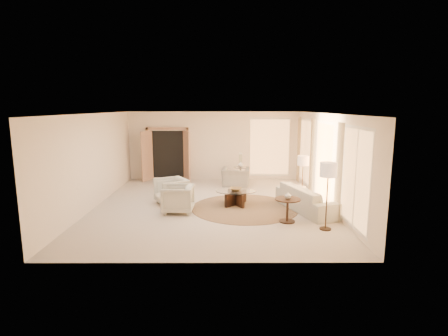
{
  "coord_description": "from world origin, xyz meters",
  "views": [
    {
      "loc": [
        0.36,
        -10.37,
        3.0
      ],
      "look_at": [
        0.4,
        0.4,
        1.1
      ],
      "focal_mm": 28.0,
      "sensor_mm": 36.0,
      "label": 1
    }
  ],
  "objects_px": {
    "accent_chair": "(236,174)",
    "side_table": "(241,173)",
    "sofa": "(309,199)",
    "end_table": "(287,206)",
    "armchair_right": "(178,198)",
    "armchair_left": "(171,190)",
    "side_vase": "(241,164)",
    "end_vase": "(288,195)",
    "coffee_table": "(236,196)",
    "floor_lamp_near": "(303,163)",
    "bowl": "(236,189)",
    "floor_lamp_far": "(328,173)"
  },
  "relations": [
    {
      "from": "sofa",
      "to": "floor_lamp_near",
      "type": "xyz_separation_m",
      "value": [
        0.03,
        1.01,
        0.9
      ]
    },
    {
      "from": "side_vase",
      "to": "sofa",
      "type": "bearing_deg",
      "value": -64.23
    },
    {
      "from": "floor_lamp_far",
      "to": "side_table",
      "type": "bearing_deg",
      "value": 108.93
    },
    {
      "from": "end_table",
      "to": "side_table",
      "type": "xyz_separation_m",
      "value": [
        -0.99,
        4.76,
        -0.04
      ]
    },
    {
      "from": "coffee_table",
      "to": "sofa",
      "type": "bearing_deg",
      "value": -15.15
    },
    {
      "from": "coffee_table",
      "to": "floor_lamp_near",
      "type": "distance_m",
      "value": 2.39
    },
    {
      "from": "armchair_right",
      "to": "side_vase",
      "type": "height_order",
      "value": "same"
    },
    {
      "from": "sofa",
      "to": "coffee_table",
      "type": "height_order",
      "value": "sofa"
    },
    {
      "from": "armchair_right",
      "to": "bowl",
      "type": "distance_m",
      "value": 1.84
    },
    {
      "from": "end_vase",
      "to": "side_vase",
      "type": "bearing_deg",
      "value": 101.73
    },
    {
      "from": "side_table",
      "to": "floor_lamp_near",
      "type": "relative_size",
      "value": 0.44
    },
    {
      "from": "side_vase",
      "to": "bowl",
      "type": "bearing_deg",
      "value": -95.52
    },
    {
      "from": "sofa",
      "to": "floor_lamp_far",
      "type": "relative_size",
      "value": 1.45
    },
    {
      "from": "floor_lamp_near",
      "to": "end_vase",
      "type": "height_order",
      "value": "floor_lamp_near"
    },
    {
      "from": "armchair_left",
      "to": "side_table",
      "type": "relative_size",
      "value": 1.38
    },
    {
      "from": "accent_chair",
      "to": "bowl",
      "type": "distance_m",
      "value": 2.68
    },
    {
      "from": "end_vase",
      "to": "armchair_left",
      "type": "bearing_deg",
      "value": 152.13
    },
    {
      "from": "floor_lamp_near",
      "to": "bowl",
      "type": "bearing_deg",
      "value": -168.32
    },
    {
      "from": "armchair_right",
      "to": "armchair_left",
      "type": "bearing_deg",
      "value": -157.65
    },
    {
      "from": "armchair_right",
      "to": "floor_lamp_far",
      "type": "xyz_separation_m",
      "value": [
        3.83,
        -1.46,
        0.99
      ]
    },
    {
      "from": "floor_lamp_near",
      "to": "floor_lamp_far",
      "type": "xyz_separation_m",
      "value": [
        0.0,
        -2.62,
        0.17
      ]
    },
    {
      "from": "sofa",
      "to": "bowl",
      "type": "relative_size",
      "value": 6.48
    },
    {
      "from": "end_table",
      "to": "end_vase",
      "type": "distance_m",
      "value": 0.28
    },
    {
      "from": "accent_chair",
      "to": "end_table",
      "type": "height_order",
      "value": "accent_chair"
    },
    {
      "from": "bowl",
      "to": "side_vase",
      "type": "distance_m",
      "value": 3.19
    },
    {
      "from": "side_table",
      "to": "bowl",
      "type": "height_order",
      "value": "side_table"
    },
    {
      "from": "sofa",
      "to": "bowl",
      "type": "height_order",
      "value": "sofa"
    },
    {
      "from": "end_table",
      "to": "bowl",
      "type": "xyz_separation_m",
      "value": [
        -1.3,
        1.6,
        0.07
      ]
    },
    {
      "from": "accent_chair",
      "to": "coffee_table",
      "type": "bearing_deg",
      "value": 94.17
    },
    {
      "from": "armchair_right",
      "to": "accent_chair",
      "type": "bearing_deg",
      "value": 154.51
    },
    {
      "from": "sofa",
      "to": "end_table",
      "type": "xyz_separation_m",
      "value": [
        -0.81,
        -1.03,
        0.08
      ]
    },
    {
      "from": "floor_lamp_far",
      "to": "floor_lamp_near",
      "type": "bearing_deg",
      "value": 90.0
    },
    {
      "from": "end_vase",
      "to": "bowl",
      "type": "bearing_deg",
      "value": 128.98
    },
    {
      "from": "end_vase",
      "to": "armchair_right",
      "type": "bearing_deg",
      "value": 163.58
    },
    {
      "from": "coffee_table",
      "to": "side_vase",
      "type": "distance_m",
      "value": 3.21
    },
    {
      "from": "armchair_right",
      "to": "accent_chair",
      "type": "distance_m",
      "value": 3.84
    },
    {
      "from": "end_vase",
      "to": "side_vase",
      "type": "distance_m",
      "value": 4.87
    },
    {
      "from": "armchair_right",
      "to": "sofa",
      "type": "bearing_deg",
      "value": 94.57
    },
    {
      "from": "side_table",
      "to": "side_vase",
      "type": "xyz_separation_m",
      "value": [
        0.0,
        -0.0,
        0.36
      ]
    },
    {
      "from": "accent_chair",
      "to": "bowl",
      "type": "height_order",
      "value": "accent_chair"
    },
    {
      "from": "sofa",
      "to": "coffee_table",
      "type": "bearing_deg",
      "value": 56.98
    },
    {
      "from": "floor_lamp_near",
      "to": "coffee_table",
      "type": "bearing_deg",
      "value": -168.32
    },
    {
      "from": "armchair_right",
      "to": "end_table",
      "type": "relative_size",
      "value": 1.29
    },
    {
      "from": "sofa",
      "to": "accent_chair",
      "type": "distance_m",
      "value": 3.82
    },
    {
      "from": "accent_chair",
      "to": "side_table",
      "type": "height_order",
      "value": "accent_chair"
    },
    {
      "from": "sofa",
      "to": "end_table",
      "type": "height_order",
      "value": "sofa"
    },
    {
      "from": "end_table",
      "to": "bowl",
      "type": "distance_m",
      "value": 2.06
    },
    {
      "from": "end_table",
      "to": "floor_lamp_near",
      "type": "xyz_separation_m",
      "value": [
        0.84,
        2.04,
        0.82
      ]
    },
    {
      "from": "side_vase",
      "to": "accent_chair",
      "type": "bearing_deg",
      "value": -112.61
    },
    {
      "from": "end_table",
      "to": "floor_lamp_near",
      "type": "distance_m",
      "value": 2.36
    }
  ]
}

